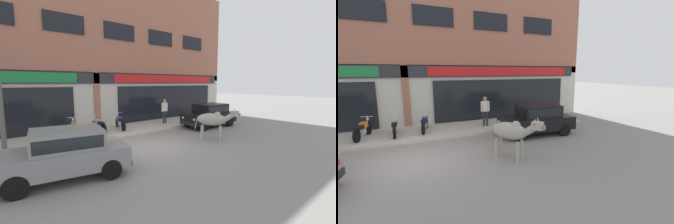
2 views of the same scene
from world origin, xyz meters
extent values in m
plane|color=gray|center=(0.00, 0.00, 0.00)|extent=(90.00, 90.00, 0.00)
cube|color=#B7AFA3|center=(0.00, 3.66, 0.06)|extent=(19.00, 2.93, 0.12)
cube|color=#9E604C|center=(0.00, 5.40, 6.42)|extent=(23.00, 0.55, 6.91)
cube|color=beige|center=(0.00, 5.40, 1.70)|extent=(23.00, 0.55, 3.40)
cube|color=#28282D|center=(0.00, 5.09, 3.05)|extent=(22.08, 0.08, 0.64)
cube|color=#9E604C|center=(0.00, 5.11, 1.70)|extent=(0.36, 0.12, 3.40)
cube|color=black|center=(5.75, 5.08, 1.35)|extent=(8.74, 0.10, 2.40)
cube|color=red|center=(5.75, 5.06, 3.05)|extent=(9.20, 0.05, 0.52)
cube|color=black|center=(-1.63, 5.10, 5.93)|extent=(2.09, 0.06, 1.00)
cube|color=black|center=(1.63, 5.10, 5.93)|extent=(2.09, 0.06, 1.00)
cube|color=black|center=(4.89, 5.10, 5.93)|extent=(2.09, 0.06, 1.00)
cube|color=black|center=(8.15, 5.10, 5.93)|extent=(2.09, 0.06, 1.00)
ellipsoid|color=#9E998E|center=(3.12, -1.06, 1.02)|extent=(1.21, 1.45, 0.60)
sphere|color=#9E998E|center=(3.27, -1.30, 1.25)|extent=(0.32, 0.32, 0.32)
cylinder|color=#9E998E|center=(3.48, -1.35, 0.36)|extent=(0.12, 0.12, 0.72)
cylinder|color=#9E998E|center=(3.24, -1.51, 0.36)|extent=(0.12, 0.12, 0.72)
cylinder|color=#9E998E|center=(3.00, -0.62, 0.36)|extent=(0.12, 0.12, 0.72)
cylinder|color=#9E998E|center=(2.76, -0.78, 0.36)|extent=(0.12, 0.12, 0.72)
cylinder|color=#9E998E|center=(3.57, -1.75, 1.17)|extent=(0.46, 0.52, 0.43)
cube|color=#9E998E|center=(3.71, -1.96, 1.34)|extent=(0.38, 0.42, 0.26)
cube|color=slate|center=(3.81, -2.12, 1.30)|extent=(0.21, 0.21, 0.14)
cone|color=beige|center=(3.77, -1.88, 1.52)|extent=(0.11, 0.13, 0.19)
cone|color=beige|center=(3.61, -1.99, 1.52)|extent=(0.11, 0.13, 0.19)
cube|color=#9E998E|center=(3.80, -1.81, 1.40)|extent=(0.14, 0.11, 0.10)
cube|color=#9E998E|center=(3.54, -1.99, 1.40)|extent=(0.14, 0.11, 0.10)
cylinder|color=#9E998E|center=(2.71, -0.45, 0.80)|extent=(0.12, 0.16, 0.60)
cylinder|color=black|center=(-4.92, -1.69, 0.30)|extent=(0.62, 0.29, 0.60)
cylinder|color=black|center=(-4.66, -0.27, 0.30)|extent=(0.62, 0.29, 0.60)
cylinder|color=black|center=(-2.66, -2.11, 0.30)|extent=(0.62, 0.29, 0.60)
cylinder|color=black|center=(-2.40, -0.69, 0.30)|extent=(0.62, 0.29, 0.60)
cube|color=gray|center=(-3.66, -1.19, 0.60)|extent=(3.73, 2.21, 0.60)
cube|color=gray|center=(-3.56, -1.21, 1.18)|extent=(2.13, 1.76, 0.56)
cube|color=black|center=(-3.56, -1.21, 1.18)|extent=(1.98, 1.75, 0.35)
cube|color=black|center=(-1.96, -1.50, 0.38)|extent=(0.39, 1.52, 0.20)
cube|color=red|center=(-2.03, -2.00, 0.70)|extent=(0.06, 0.16, 0.14)
cube|color=red|center=(-1.85, -1.02, 0.70)|extent=(0.06, 0.16, 0.14)
cylinder|color=black|center=(4.47, 0.51, 0.30)|extent=(0.61, 0.21, 0.60)
cylinder|color=black|center=(4.56, 1.95, 0.30)|extent=(0.61, 0.21, 0.60)
cylinder|color=black|center=(6.77, 0.38, 0.30)|extent=(0.61, 0.21, 0.60)
cylinder|color=black|center=(6.85, 1.82, 0.30)|extent=(0.61, 0.21, 0.60)
cube|color=black|center=(5.66, 1.17, 0.60)|extent=(3.59, 1.80, 0.60)
cube|color=black|center=(5.76, 1.16, 1.18)|extent=(1.98, 1.55, 0.56)
cube|color=black|center=(5.76, 1.16, 1.18)|extent=(1.83, 1.56, 0.35)
cube|color=black|center=(3.93, 1.27, 0.38)|extent=(0.21, 1.52, 0.20)
cube|color=black|center=(7.39, 1.07, 0.38)|extent=(0.21, 1.52, 0.20)
sphere|color=silver|center=(3.88, 0.79, 0.68)|extent=(0.14, 0.14, 0.14)
sphere|color=silver|center=(3.93, 1.75, 0.68)|extent=(0.14, 0.14, 0.14)
cube|color=red|center=(7.38, 0.57, 0.70)|extent=(0.04, 0.16, 0.14)
cube|color=red|center=(7.44, 1.56, 0.70)|extent=(0.04, 0.16, 0.14)
cylinder|color=black|center=(-1.76, 4.13, 0.40)|extent=(0.23, 0.57, 0.56)
cylinder|color=black|center=(-2.05, 2.92, 0.40)|extent=(0.23, 0.57, 0.56)
cube|color=#B2B5BA|center=(-1.91, 3.51, 0.44)|extent=(0.27, 0.36, 0.24)
cube|color=orange|center=(-1.87, 3.66, 0.70)|extent=(0.33, 0.44, 0.24)
cube|color=black|center=(-1.96, 3.27, 0.68)|extent=(0.34, 0.56, 0.12)
cylinder|color=#B2B5BA|center=(-1.77, 4.07, 0.70)|extent=(0.10, 0.27, 0.59)
cylinder|color=#B2B5BA|center=(-1.76, 4.11, 0.98)|extent=(0.51, 0.15, 0.03)
sphere|color=silver|center=(-1.75, 4.17, 0.86)|extent=(0.12, 0.12, 0.12)
cylinder|color=#B2B5BA|center=(-2.10, 3.18, 0.36)|extent=(0.17, 0.48, 0.06)
cylinder|color=black|center=(-0.59, 4.15, 0.40)|extent=(0.11, 0.56, 0.56)
cylinder|color=black|center=(-0.62, 2.90, 0.40)|extent=(0.11, 0.56, 0.56)
cube|color=#B2B5BA|center=(-0.61, 3.50, 0.44)|extent=(0.21, 0.32, 0.24)
cube|color=#A8AAB2|center=(-0.60, 3.66, 0.70)|extent=(0.25, 0.41, 0.24)
cube|color=black|center=(-0.61, 3.26, 0.68)|extent=(0.23, 0.53, 0.12)
cylinder|color=#B2B5BA|center=(-0.59, 4.09, 0.70)|extent=(0.05, 0.27, 0.59)
cylinder|color=#B2B5BA|center=(-0.59, 4.13, 0.98)|extent=(0.52, 0.05, 0.03)
sphere|color=silver|center=(-0.59, 4.19, 0.86)|extent=(0.12, 0.12, 0.12)
cylinder|color=#B2B5BA|center=(-0.73, 3.15, 0.36)|extent=(0.07, 0.48, 0.06)
cylinder|color=black|center=(0.86, 4.27, 0.40)|extent=(0.22, 0.57, 0.56)
cylinder|color=black|center=(0.60, 3.04, 0.40)|extent=(0.22, 0.57, 0.56)
cube|color=#B2B5BA|center=(0.73, 3.64, 0.44)|extent=(0.26, 0.36, 0.24)
cube|color=navy|center=(0.76, 3.79, 0.70)|extent=(0.32, 0.44, 0.24)
cube|color=black|center=(0.68, 3.40, 0.68)|extent=(0.33, 0.55, 0.12)
cylinder|color=#B2B5BA|center=(0.85, 4.21, 0.70)|extent=(0.10, 0.27, 0.59)
cylinder|color=#B2B5BA|center=(0.86, 4.25, 0.98)|extent=(0.51, 0.14, 0.03)
sphere|color=silver|center=(0.87, 4.30, 0.86)|extent=(0.12, 0.12, 0.12)
cylinder|color=#B2B5BA|center=(0.54, 3.31, 0.36)|extent=(0.16, 0.48, 0.06)
cylinder|color=#2D2D33|center=(3.92, 3.39, 0.53)|extent=(0.11, 0.11, 0.82)
cylinder|color=#2D2D33|center=(3.74, 3.38, 0.53)|extent=(0.11, 0.11, 0.82)
cylinder|color=silver|center=(3.83, 3.39, 1.22)|extent=(0.32, 0.32, 0.56)
cylinder|color=silver|center=(4.04, 3.39, 1.19)|extent=(0.08, 0.08, 0.56)
cylinder|color=silver|center=(3.62, 3.38, 1.19)|extent=(0.08, 0.08, 0.56)
sphere|color=tan|center=(3.83, 3.39, 1.62)|extent=(0.20, 0.20, 0.20)
camera|label=1|loc=(-5.41, -7.91, 2.78)|focal=24.00mm
camera|label=2|loc=(-0.16, -7.92, 3.08)|focal=24.00mm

